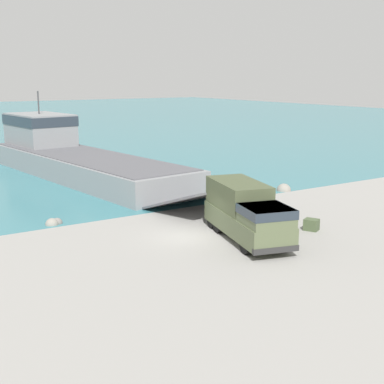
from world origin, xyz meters
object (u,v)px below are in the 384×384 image
Objects in this scene: military_truck at (247,212)px; soldier_on_ramp at (266,211)px; landing_craft at (71,154)px; mooring_bollard at (267,194)px; cargo_crate at (311,225)px.

soldier_on_ramp is (2.88, 1.67, -0.71)m from military_truck.
landing_craft reaches higher than mooring_bollard.
mooring_bollard is at bearing -73.63° from landing_craft.
mooring_bollard is at bearing 68.89° from cargo_crate.
mooring_bollard is (4.65, 5.26, -0.43)m from soldier_on_ramp.
landing_craft is 4.29× the size of military_truck.
military_truck is 8.53× the size of mooring_bollard.
military_truck is (0.83, -26.62, -0.26)m from landing_craft.
mooring_bollard is (8.37, -19.68, -1.39)m from landing_craft.
soldier_on_ramp is 1.93× the size of cargo_crate.
soldier_on_ramp is 1.73× the size of mooring_bollard.
landing_craft is at bearing 113.03° from mooring_bollard.
landing_craft is 40.94× the size of cargo_crate.
landing_craft is at bearing -163.44° from military_truck.
military_truck reaches higher than soldier_on_ramp.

